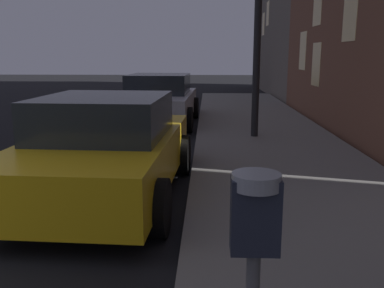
% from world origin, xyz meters
% --- Properties ---
extents(parking_meter, '(0.19, 0.19, 1.38)m').
position_xyz_m(parking_meter, '(4.44, -0.90, 1.20)').
color(parking_meter, '#59595B').
rests_on(parking_meter, sidewalk).
extents(car_yellow_cab, '(2.23, 4.15, 1.43)m').
position_xyz_m(car_yellow_cab, '(2.85, 3.20, 0.70)').
color(car_yellow_cab, gold).
rests_on(car_yellow_cab, ground).
extents(car_silver, '(2.23, 4.14, 1.43)m').
position_xyz_m(car_silver, '(2.85, 9.61, 0.70)').
color(car_silver, '#B7B7BF').
rests_on(car_silver, ground).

